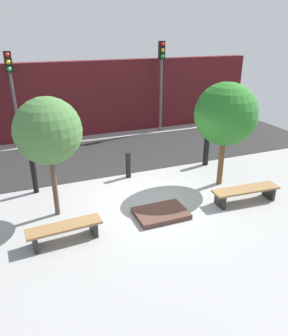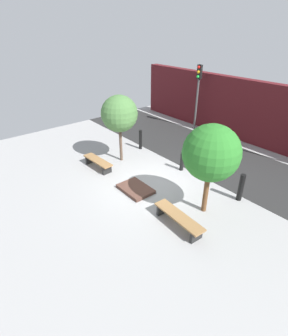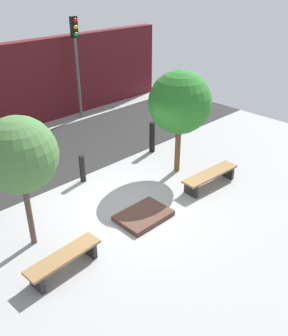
# 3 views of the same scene
# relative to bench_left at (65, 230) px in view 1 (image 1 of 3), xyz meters

# --- Properties ---
(ground_plane) EXTENTS (18.00, 18.00, 0.00)m
(ground_plane) POSITION_rel_bench_left_xyz_m (2.56, 0.98, -0.31)
(ground_plane) COLOR #969696
(road_strip) EXTENTS (18.00, 4.02, 0.01)m
(road_strip) POSITION_rel_bench_left_xyz_m (2.56, 5.11, -0.30)
(road_strip) COLOR #262626
(road_strip) RESTS_ON ground
(building_facade) EXTENTS (16.20, 0.50, 3.32)m
(building_facade) POSITION_rel_bench_left_xyz_m (2.56, 8.19, 1.35)
(building_facade) COLOR #511419
(building_facade) RESTS_ON ground
(bench_left) EXTENTS (1.77, 0.56, 0.43)m
(bench_left) POSITION_rel_bench_left_xyz_m (0.00, 0.00, 0.00)
(bench_left) COLOR black
(bench_left) RESTS_ON ground
(bench_right) EXTENTS (2.01, 0.59, 0.43)m
(bench_right) POSITION_rel_bench_left_xyz_m (5.12, 0.00, 0.01)
(bench_right) COLOR black
(bench_right) RESTS_ON ground
(planter_bed) EXTENTS (1.37, 0.98, 0.13)m
(planter_bed) POSITION_rel_bench_left_xyz_m (2.56, 0.20, -0.24)
(planter_bed) COLOR #4E332A
(planter_bed) RESTS_ON ground
(tree_behind_left_bench) EXTENTS (1.67, 1.67, 3.17)m
(tree_behind_left_bench) POSITION_rel_bench_left_xyz_m (0.00, 1.31, 2.01)
(tree_behind_left_bench) COLOR brown
(tree_behind_left_bench) RESTS_ON ground
(tree_behind_right_bench) EXTENTS (1.88, 1.88, 3.22)m
(tree_behind_right_bench) POSITION_rel_bench_left_xyz_m (5.12, 1.31, 1.97)
(tree_behind_right_bench) COLOR brown
(tree_behind_right_bench) RESTS_ON ground
(bollard_far_left) EXTENTS (0.16, 0.16, 1.05)m
(bollard_far_left) POSITION_rel_bench_left_xyz_m (-0.43, 2.85, 0.22)
(bollard_far_left) COLOR black
(bollard_far_left) RESTS_ON ground
(bollard_left) EXTENTS (0.17, 0.17, 0.86)m
(bollard_left) POSITION_rel_bench_left_xyz_m (2.56, 2.85, 0.12)
(bollard_left) COLOR black
(bollard_left) RESTS_ON ground
(bollard_center) EXTENTS (0.20, 0.20, 1.09)m
(bollard_center) POSITION_rel_bench_left_xyz_m (5.55, 2.85, 0.24)
(bollard_center) COLOR black
(bollard_center) RESTS_ON ground
(traffic_light_west) EXTENTS (0.28, 0.27, 3.83)m
(traffic_light_west) POSITION_rel_bench_left_xyz_m (-0.66, 7.41, 2.33)
(traffic_light_west) COLOR #4A4A4A
(traffic_light_west) RESTS_ON ground
(traffic_light_mid_west) EXTENTS (0.28, 0.27, 4.11)m
(traffic_light_mid_west) POSITION_rel_bench_left_xyz_m (5.78, 7.41, 2.51)
(traffic_light_mid_west) COLOR #535353
(traffic_light_mid_west) RESTS_ON ground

